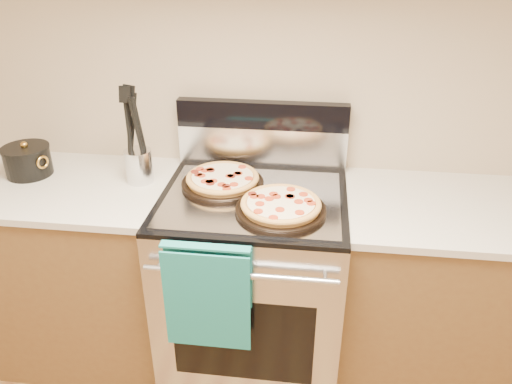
# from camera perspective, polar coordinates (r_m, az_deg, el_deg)

# --- Properties ---
(wall_back) EXTENTS (4.00, 0.00, 4.00)m
(wall_back) POSITION_cam_1_polar(r_m,az_deg,el_deg) (2.21, 0.89, 13.81)
(wall_back) COLOR tan
(wall_back) RESTS_ON ground
(range_body) EXTENTS (0.76, 0.68, 0.90)m
(range_body) POSITION_cam_1_polar(r_m,az_deg,el_deg) (2.30, -0.27, -10.83)
(range_body) COLOR #B7B7BC
(range_body) RESTS_ON ground
(oven_window) EXTENTS (0.56, 0.01, 0.40)m
(oven_window) POSITION_cam_1_polar(r_m,az_deg,el_deg) (2.05, -1.53, -16.64)
(oven_window) COLOR black
(oven_window) RESTS_ON range_body
(cooktop) EXTENTS (0.76, 0.68, 0.02)m
(cooktop) POSITION_cam_1_polar(r_m,az_deg,el_deg) (2.04, -0.29, -0.68)
(cooktop) COLOR black
(cooktop) RESTS_ON range_body
(backsplash_lower) EXTENTS (0.76, 0.06, 0.18)m
(backsplash_lower) POSITION_cam_1_polar(r_m,az_deg,el_deg) (2.28, 0.72, 5.23)
(backsplash_lower) COLOR silver
(backsplash_lower) RESTS_ON cooktop
(backsplash_upper) EXTENTS (0.76, 0.06, 0.12)m
(backsplash_upper) POSITION_cam_1_polar(r_m,az_deg,el_deg) (2.22, 0.74, 8.81)
(backsplash_upper) COLOR black
(backsplash_upper) RESTS_ON backsplash_lower
(oven_handle) EXTENTS (0.70, 0.03, 0.03)m
(oven_handle) POSITION_cam_1_polar(r_m,az_deg,el_deg) (1.79, -1.87, -9.49)
(oven_handle) COLOR silver
(oven_handle) RESTS_ON range_body
(dish_towel) EXTENTS (0.32, 0.05, 0.42)m
(dish_towel) POSITION_cam_1_polar(r_m,az_deg,el_deg) (1.87, -5.53, -11.61)
(dish_towel) COLOR #18797C
(dish_towel) RESTS_ON oven_handle
(foil_sheet) EXTENTS (0.70, 0.55, 0.01)m
(foil_sheet) POSITION_cam_1_polar(r_m,az_deg,el_deg) (2.01, -0.41, -0.75)
(foil_sheet) COLOR gray
(foil_sheet) RESTS_ON cooktop
(cabinet_left) EXTENTS (1.00, 0.62, 0.88)m
(cabinet_left) POSITION_cam_1_polar(r_m,az_deg,el_deg) (2.57, -20.26, -8.40)
(cabinet_left) COLOR brown
(cabinet_left) RESTS_ON ground
(countertop_left) EXTENTS (1.02, 0.64, 0.03)m
(countertop_left) POSITION_cam_1_polar(r_m,az_deg,el_deg) (2.34, -22.06, 0.68)
(countertop_left) COLOR beige
(countertop_left) RESTS_ON cabinet_left
(cabinet_right) EXTENTS (1.00, 0.62, 0.88)m
(cabinet_right) POSITION_cam_1_polar(r_m,az_deg,el_deg) (2.40, 21.60, -11.47)
(cabinet_right) COLOR brown
(cabinet_right) RESTS_ON ground
(countertop_right) EXTENTS (1.02, 0.64, 0.03)m
(countertop_right) POSITION_cam_1_polar(r_m,az_deg,el_deg) (2.16, 23.67, -1.99)
(countertop_right) COLOR beige
(countertop_right) RESTS_ON cabinet_right
(pepperoni_pizza_back) EXTENTS (0.41, 0.41, 0.05)m
(pepperoni_pizza_back) POSITION_cam_1_polar(r_m,az_deg,el_deg) (2.10, -3.84, 1.39)
(pepperoni_pizza_back) COLOR #C17D3B
(pepperoni_pizza_back) RESTS_ON foil_sheet
(pepperoni_pizza_front) EXTENTS (0.35, 0.35, 0.05)m
(pepperoni_pizza_front) POSITION_cam_1_polar(r_m,az_deg,el_deg) (1.90, 2.86, -1.62)
(pepperoni_pizza_front) COLOR #C17D3B
(pepperoni_pizza_front) RESTS_ON foil_sheet
(utensil_crock) EXTENTS (0.13, 0.13, 0.14)m
(utensil_crock) POSITION_cam_1_polar(r_m,az_deg,el_deg) (2.21, -13.22, 2.93)
(utensil_crock) COLOR silver
(utensil_crock) RESTS_ON countertop_left
(saucepan) EXTENTS (0.26, 0.26, 0.12)m
(saucepan) POSITION_cam_1_polar(r_m,az_deg,el_deg) (2.44, -24.62, 3.16)
(saucepan) COLOR black
(saucepan) RESTS_ON countertop_left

